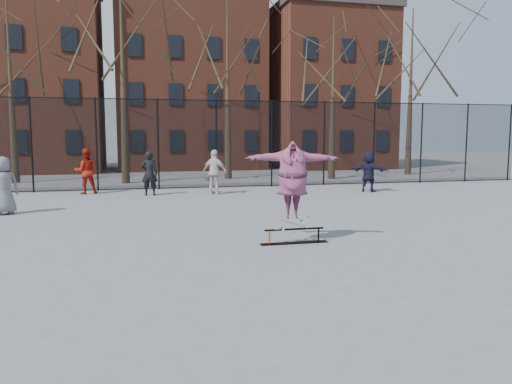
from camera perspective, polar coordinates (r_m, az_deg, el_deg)
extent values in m
plane|color=slate|center=(10.09, 0.54, -7.39)|extent=(100.00, 100.00, 0.00)
cube|color=black|center=(11.32, 4.39, -5.83)|extent=(1.56, 0.24, 0.01)
cylinder|color=#E6480D|center=(11.12, 1.54, -5.21)|extent=(0.04, 0.04, 0.32)
cylinder|color=black|center=(11.48, 7.16, -4.90)|extent=(0.04, 0.04, 0.32)
cylinder|color=black|center=(11.25, 4.40, -4.26)|extent=(1.38, 0.04, 0.04)
imported|color=#50317B|center=(11.10, 4.21, 0.68)|extent=(2.19, 1.02, 1.72)
imported|color=slate|center=(17.00, -26.90, 0.67)|extent=(1.03, 0.90, 1.78)
imported|color=black|center=(20.39, -12.08, 2.10)|extent=(0.71, 0.53, 1.78)
imported|color=maroon|center=(21.63, -18.87, 2.26)|extent=(1.00, 0.83, 1.86)
imported|color=silver|center=(20.38, -4.74, 2.29)|extent=(1.12, 1.00, 1.82)
imported|color=#181830|center=(21.78, 12.75, 2.30)|extent=(1.49, 1.49, 1.72)
cylinder|color=black|center=(22.88, -24.29, 4.93)|extent=(0.07, 0.07, 4.00)
cylinder|color=black|center=(22.55, -17.76, 5.19)|extent=(0.07, 0.07, 4.00)
cylinder|color=black|center=(22.51, -11.12, 5.37)|extent=(0.07, 0.07, 4.00)
cylinder|color=black|center=(22.78, -4.54, 5.49)|extent=(0.07, 0.07, 4.00)
cylinder|color=black|center=(23.33, 1.80, 5.53)|extent=(0.07, 0.07, 4.00)
cylinder|color=black|center=(24.15, 7.79, 5.51)|extent=(0.07, 0.07, 4.00)
cylinder|color=black|center=(25.21, 13.33, 5.44)|extent=(0.07, 0.07, 4.00)
cylinder|color=black|center=(26.49, 18.37, 5.33)|extent=(0.07, 0.07, 4.00)
cylinder|color=black|center=(27.95, 22.92, 5.20)|extent=(0.07, 0.07, 4.00)
cylinder|color=black|center=(29.57, 26.99, 5.05)|extent=(0.07, 0.07, 4.00)
cube|color=black|center=(22.62, -7.56, 5.45)|extent=(34.00, 0.01, 4.00)
cylinder|color=black|center=(22.67, -7.64, 10.40)|extent=(34.00, 0.04, 0.04)
cone|color=black|center=(27.96, -26.35, 5.67)|extent=(0.40, 0.40, 4.62)
cone|color=black|center=(26.00, -15.03, 6.11)|extent=(0.40, 0.40, 4.62)
cone|color=black|center=(27.72, -3.46, 6.34)|extent=(0.40, 0.40, 4.62)
cone|color=black|center=(27.99, 8.25, 6.28)|extent=(0.40, 0.40, 4.62)
cone|color=black|center=(31.58, 16.71, 6.10)|extent=(0.40, 0.40, 4.62)
cube|color=brown|center=(36.27, -24.56, 11.66)|extent=(9.00, 7.00, 12.00)
cube|color=brown|center=(35.93, -7.49, 13.05)|extent=(10.00, 7.00, 13.00)
cube|color=brown|center=(38.23, 7.90, 11.15)|extent=(8.00, 7.00, 11.00)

